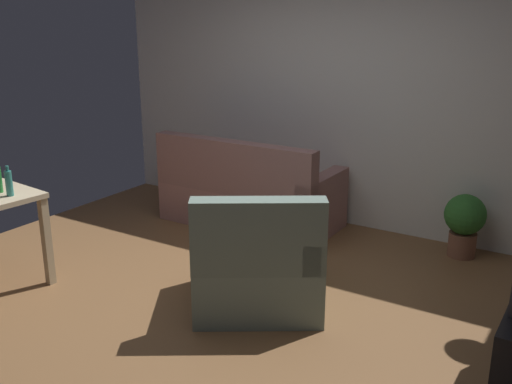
{
  "coord_description": "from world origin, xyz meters",
  "views": [
    {
      "loc": [
        2.4,
        -3.18,
        2.07
      ],
      "look_at": [
        0.1,
        0.5,
        0.75
      ],
      "focal_mm": 41.02,
      "sensor_mm": 36.0,
      "label": 1
    }
  ],
  "objects_px": {
    "potted_plant": "(464,221)",
    "armchair": "(258,266)",
    "couch": "(248,195)",
    "bottle_tall": "(9,183)"
  },
  "relations": [
    {
      "from": "couch",
      "to": "bottle_tall",
      "type": "distance_m",
      "value": 2.36
    },
    {
      "from": "potted_plant",
      "to": "armchair",
      "type": "bearing_deg",
      "value": -120.61
    },
    {
      "from": "couch",
      "to": "potted_plant",
      "type": "height_order",
      "value": "couch"
    },
    {
      "from": "potted_plant",
      "to": "bottle_tall",
      "type": "height_order",
      "value": "bottle_tall"
    },
    {
      "from": "potted_plant",
      "to": "couch",
      "type": "bearing_deg",
      "value": -171.39
    },
    {
      "from": "potted_plant",
      "to": "bottle_tall",
      "type": "distance_m",
      "value": 3.78
    },
    {
      "from": "couch",
      "to": "armchair",
      "type": "distance_m",
      "value": 1.78
    },
    {
      "from": "potted_plant",
      "to": "armchair",
      "type": "relative_size",
      "value": 0.47
    },
    {
      "from": "potted_plant",
      "to": "armchair",
      "type": "distance_m",
      "value": 2.05
    },
    {
      "from": "armchair",
      "to": "bottle_tall",
      "type": "relative_size",
      "value": 5.22
    }
  ]
}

